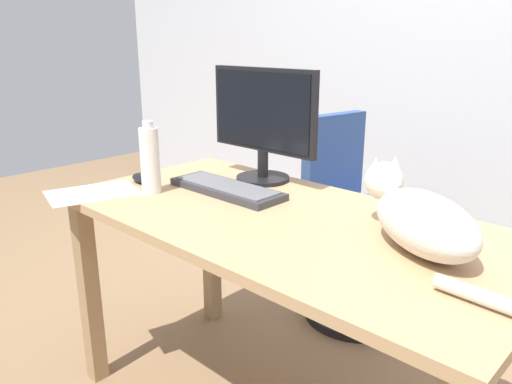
{
  "coord_description": "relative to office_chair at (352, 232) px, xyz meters",
  "views": [
    {
      "loc": [
        0.91,
        -1.08,
        1.27
      ],
      "look_at": [
        -0.09,
        -0.02,
        0.82
      ],
      "focal_mm": 34.8,
      "sensor_mm": 36.0,
      "label": 1
    }
  ],
  "objects": [
    {
      "name": "water_bottle",
      "position": [
        -0.25,
        -0.91,
        0.46
      ],
      "size": [
        0.07,
        0.07,
        0.25
      ],
      "color": "silver",
      "rests_on": "desk"
    },
    {
      "name": "back_wall",
      "position": [
        0.23,
        0.78,
        0.89
      ],
      "size": [
        6.0,
        0.04,
        2.6
      ],
      "primitive_type": "cube",
      "color": "silver",
      "rests_on": "ground_plane"
    },
    {
      "name": "monitor",
      "position": [
        -0.07,
        -0.54,
        0.57
      ],
      "size": [
        0.48,
        0.2,
        0.41
      ],
      "color": "black",
      "rests_on": "desk"
    },
    {
      "name": "office_chair",
      "position": [
        0.0,
        0.0,
        0.0
      ],
      "size": [
        0.48,
        0.48,
        0.94
      ],
      "color": "black",
      "rests_on": "ground_plane"
    },
    {
      "name": "paper_sheet",
      "position": [
        -0.39,
        -1.06,
        0.35
      ],
      "size": [
        0.28,
        0.34,
        0.0
      ],
      "primitive_type": "cube",
      "rotation": [
        0.0,
        0.0,
        -0.28
      ],
      "color": "white",
      "rests_on": "desk"
    },
    {
      "name": "desk",
      "position": [
        0.23,
        -0.79,
        0.24
      ],
      "size": [
        1.46,
        0.73,
        0.76
      ],
      "color": "tan",
      "rests_on": "ground_plane"
    },
    {
      "name": "keyboard",
      "position": [
        -0.06,
        -0.74,
        0.36
      ],
      "size": [
        0.44,
        0.15,
        0.03
      ],
      "color": "#333338",
      "rests_on": "desk"
    },
    {
      "name": "computer_mouse",
      "position": [
        -0.37,
        -0.86,
        0.36
      ],
      "size": [
        0.11,
        0.06,
        0.04
      ],
      "primitive_type": "ellipsoid",
      "color": "black",
      "rests_on": "desk"
    },
    {
      "name": "cat",
      "position": [
        0.64,
        -0.73,
        0.43
      ],
      "size": [
        0.53,
        0.36,
        0.2
      ],
      "color": "silver",
      "rests_on": "desk"
    }
  ]
}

